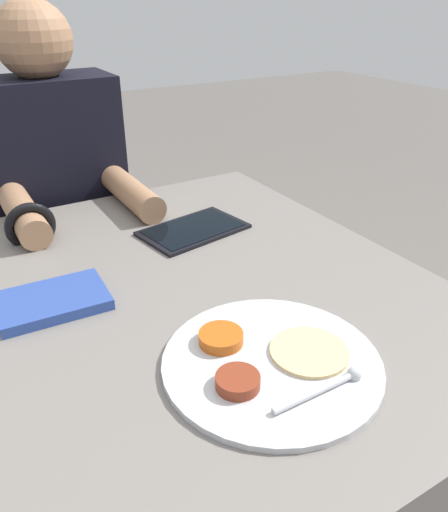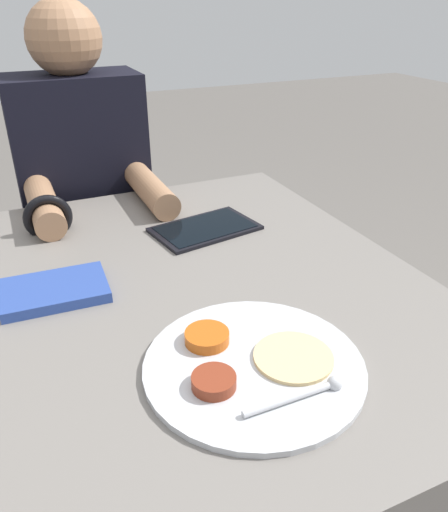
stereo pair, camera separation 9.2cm
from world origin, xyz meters
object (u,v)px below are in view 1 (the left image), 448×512
object	(u,v)px
thali_tray	(270,361)
tablet_device	(193,230)
red_notebook	(53,302)
person_diner	(66,235)

from	to	relation	value
thali_tray	tablet_device	size ratio (longest dim) A/B	1.28
thali_tray	red_notebook	distance (m)	0.40
red_notebook	tablet_device	size ratio (longest dim) A/B	0.75
thali_tray	tablet_device	bearing A→B (deg)	75.89
tablet_device	thali_tray	bearing A→B (deg)	-104.11
thali_tray	tablet_device	world-z (taller)	thali_tray
thali_tray	red_notebook	xyz separation A→B (m)	(-0.24, 0.33, 0.00)
person_diner	thali_tray	bearing A→B (deg)	-85.16
thali_tray	person_diner	xyz separation A→B (m)	(-0.08, 0.92, -0.15)
thali_tray	person_diner	world-z (taller)	person_diner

